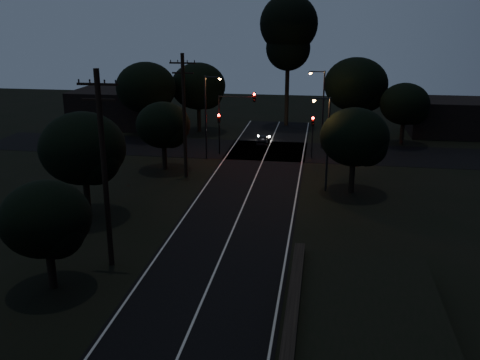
% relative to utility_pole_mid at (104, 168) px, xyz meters
% --- Properties ---
extents(road_surface, '(60.00, 70.00, 0.03)m').
position_rel_utility_pole_mid_xyz_m(road_surface, '(6.00, 16.12, -5.73)').
color(road_surface, black).
rests_on(road_surface, ground).
extents(utility_pole_mid, '(2.20, 0.30, 11.00)m').
position_rel_utility_pole_mid_xyz_m(utility_pole_mid, '(0.00, 0.00, 0.00)').
color(utility_pole_mid, black).
rests_on(utility_pole_mid, ground).
extents(utility_pole_far, '(2.20, 0.30, 10.50)m').
position_rel_utility_pole_mid_xyz_m(utility_pole_far, '(0.00, 17.00, -0.25)').
color(utility_pole_far, black).
rests_on(utility_pole_far, ground).
extents(tree_left_b, '(4.56, 4.56, 5.79)m').
position_rel_utility_pole_mid_xyz_m(tree_left_b, '(-1.84, -3.09, -1.99)').
color(tree_left_b, black).
rests_on(tree_left_b, ground).
extents(tree_left_c, '(5.83, 5.83, 7.36)m').
position_rel_utility_pole_mid_xyz_m(tree_left_c, '(-4.29, 6.88, -0.98)').
color(tree_left_c, black).
rests_on(tree_left_c, ground).
extents(tree_left_d, '(4.83, 4.83, 6.13)m').
position_rel_utility_pole_mid_xyz_m(tree_left_d, '(-2.33, 18.90, -1.77)').
color(tree_left_d, black).
rests_on(tree_left_d, ground).
extents(tree_far_nw, '(6.36, 6.36, 8.06)m').
position_rel_utility_pole_mid_xyz_m(tree_far_nw, '(-2.77, 34.87, -0.52)').
color(tree_far_nw, black).
rests_on(tree_far_nw, ground).
extents(tree_far_w, '(6.61, 6.61, 8.43)m').
position_rel_utility_pole_mid_xyz_m(tree_far_w, '(-7.77, 30.87, -0.26)').
color(tree_far_w, black).
rests_on(tree_far_w, ground).
extents(tree_far_ne, '(7.04, 7.04, 8.90)m').
position_rel_utility_pole_mid_xyz_m(tree_far_ne, '(15.25, 34.86, 0.02)').
color(tree_far_ne, black).
rests_on(tree_far_ne, ground).
extents(tree_far_e, '(5.18, 5.18, 6.57)m').
position_rel_utility_pole_mid_xyz_m(tree_far_e, '(20.18, 31.90, -1.49)').
color(tree_far_e, black).
rests_on(tree_far_e, ground).
extents(tree_right_a, '(5.31, 5.31, 6.75)m').
position_rel_utility_pole_mid_xyz_m(tree_right_a, '(14.19, 14.89, -1.36)').
color(tree_right_a, black).
rests_on(tree_right_a, ground).
extents(tall_pine, '(6.91, 6.91, 15.71)m').
position_rel_utility_pole_mid_xyz_m(tall_pine, '(7.00, 40.00, 5.59)').
color(tall_pine, black).
rests_on(tall_pine, ground).
extents(building_left, '(10.00, 8.00, 4.40)m').
position_rel_utility_pole_mid_xyz_m(building_left, '(-14.00, 37.00, -3.54)').
color(building_left, black).
rests_on(building_left, ground).
extents(building_right, '(9.00, 7.00, 4.00)m').
position_rel_utility_pole_mid_xyz_m(building_right, '(26.00, 38.00, -3.74)').
color(building_right, black).
rests_on(building_right, ground).
extents(signal_left, '(0.28, 0.35, 4.10)m').
position_rel_utility_pole_mid_xyz_m(signal_left, '(1.40, 24.99, -2.90)').
color(signal_left, black).
rests_on(signal_left, ground).
extents(signal_right, '(0.28, 0.35, 4.10)m').
position_rel_utility_pole_mid_xyz_m(signal_right, '(10.60, 24.99, -2.90)').
color(signal_right, black).
rests_on(signal_right, ground).
extents(signal_mast, '(3.70, 0.35, 6.25)m').
position_rel_utility_pole_mid_xyz_m(signal_mast, '(3.09, 24.99, -1.40)').
color(signal_mast, black).
rests_on(signal_mast, ground).
extents(streetlight_a, '(1.66, 0.26, 8.00)m').
position_rel_utility_pole_mid_xyz_m(streetlight_a, '(0.69, 23.00, -1.10)').
color(streetlight_a, black).
rests_on(streetlight_a, ground).
extents(streetlight_b, '(1.66, 0.26, 8.00)m').
position_rel_utility_pole_mid_xyz_m(streetlight_b, '(11.31, 29.00, -1.10)').
color(streetlight_b, black).
rests_on(streetlight_b, ground).
extents(streetlight_c, '(1.46, 0.26, 7.50)m').
position_rel_utility_pole_mid_xyz_m(streetlight_c, '(11.83, 15.00, -1.39)').
color(streetlight_c, black).
rests_on(streetlight_c, ground).
extents(car, '(1.34, 3.17, 1.07)m').
position_rel_utility_pole_mid_xyz_m(car, '(5.24, 29.60, -5.20)').
color(car, black).
rests_on(car, ground).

